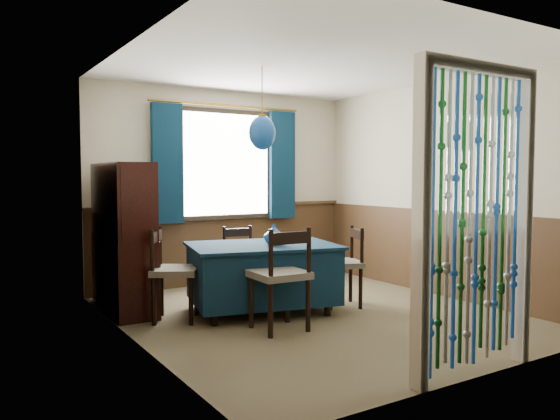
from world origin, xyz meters
TOP-DOWN VIEW (x-y plane):
  - floor at (0.00, 0.00)m, footprint 4.00×4.00m
  - ceiling at (0.00, 0.00)m, footprint 4.00×4.00m
  - wall_back at (0.00, 2.00)m, footprint 3.60×0.00m
  - wall_front at (0.00, -2.00)m, footprint 3.60×0.00m
  - wall_left at (-1.80, 0.00)m, footprint 0.00×4.00m
  - wall_right at (1.80, 0.00)m, footprint 0.00×4.00m
  - wainscot_back at (0.00, 1.99)m, footprint 3.60×0.00m
  - wainscot_front at (0.00, -1.99)m, footprint 3.60×0.00m
  - wainscot_left at (-1.79, 0.00)m, footprint 0.00×4.00m
  - wainscot_right at (1.79, 0.00)m, footprint 0.00×4.00m
  - window at (0.00, 1.95)m, footprint 1.32×0.12m
  - doorway at (0.00, -1.94)m, footprint 1.16×0.12m
  - dining_table at (-0.38, 0.37)m, footprint 1.66×1.33m
  - chair_near at (-0.58, -0.30)m, footprint 0.48×0.46m
  - chair_far at (-0.25, 1.06)m, footprint 0.44×0.42m
  - chair_left at (-1.28, 0.56)m, footprint 0.60×0.60m
  - chair_right at (0.50, 0.15)m, footprint 0.53×0.54m
  - sideboard at (-1.58, 1.20)m, footprint 0.43×1.18m
  - pendant_lamp at (-0.38, 0.37)m, footprint 0.28×0.28m
  - vase_table at (-0.31, 0.27)m, footprint 0.21×0.21m
  - bowl_shelf at (-1.52, 0.98)m, footprint 0.27×0.27m
  - vase_sideboard at (-1.52, 1.50)m, footprint 0.20×0.20m

SIDE VIEW (x-z plane):
  - floor at x=0.00m, z-range 0.00..0.00m
  - dining_table at x=-0.38m, z-range 0.06..0.76m
  - chair_far at x=-0.25m, z-range 0.03..0.85m
  - chair_right at x=0.50m, z-range 0.03..0.88m
  - chair_left at x=-1.28m, z-range 0.03..0.93m
  - wainscot_back at x=0.00m, z-range -1.30..2.30m
  - wainscot_front at x=0.00m, z-range -1.30..2.30m
  - wainscot_left at x=-1.79m, z-range -1.50..2.50m
  - wainscot_right at x=1.79m, z-range -1.50..2.50m
  - chair_near at x=-0.58m, z-range 0.03..0.97m
  - sideboard at x=-1.58m, z-range -0.22..1.31m
  - vase_table at x=-0.31m, z-range 0.70..0.90m
  - vase_sideboard at x=-1.52m, z-range 0.77..0.93m
  - doorway at x=0.00m, z-range -0.04..2.14m
  - bowl_shelf at x=-1.52m, z-range 1.05..1.10m
  - wall_back at x=0.00m, z-range -0.55..3.05m
  - wall_front at x=0.00m, z-range -0.55..3.05m
  - wall_left at x=-1.80m, z-range -0.75..3.25m
  - wall_right at x=1.80m, z-range -0.75..3.25m
  - window at x=0.00m, z-range 0.84..2.26m
  - pendant_lamp at x=-0.38m, z-range 1.42..2.26m
  - ceiling at x=0.00m, z-range 2.50..2.50m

